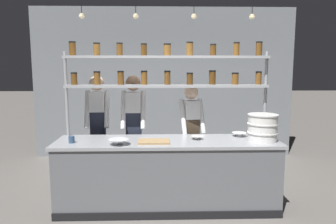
{
  "coord_description": "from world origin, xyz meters",
  "views": [
    {
      "loc": [
        -0.12,
        -4.19,
        1.9
      ],
      "look_at": [
        0.01,
        0.2,
        1.27
      ],
      "focal_mm": 35.0,
      "sensor_mm": 36.0,
      "label": 1
    }
  ],
  "objects": [
    {
      "name": "prep_bowl_center_back",
      "position": [
        0.39,
        0.04,
        0.94
      ],
      "size": [
        0.17,
        0.17,
        0.05
      ],
      "color": "silver",
      "rests_on": "prep_counter"
    },
    {
      "name": "chef_left",
      "position": [
        -1.03,
        0.7,
        1.01
      ],
      "size": [
        0.37,
        0.31,
        1.74
      ],
      "rotation": [
        0.0,
        0.0,
        0.04
      ],
      "color": "black",
      "rests_on": "ground_plane"
    },
    {
      "name": "container_stack",
      "position": [
        1.23,
        -0.07,
        1.1
      ],
      "size": [
        0.39,
        0.39,
        0.35
      ],
      "color": "white",
      "rests_on": "prep_counter"
    },
    {
      "name": "prep_bowl_near_left",
      "position": [
        0.99,
        0.2,
        0.95
      ],
      "size": [
        0.2,
        0.2,
        0.06
      ],
      "color": "white",
      "rests_on": "prep_counter"
    },
    {
      "name": "cutting_board",
      "position": [
        -0.18,
        -0.11,
        0.93
      ],
      "size": [
        0.4,
        0.26,
        0.02
      ],
      "color": "#A88456",
      "rests_on": "prep_counter"
    },
    {
      "name": "pendant_light_row",
      "position": [
        -0.02,
        0.0,
        2.52
      ],
      "size": [
        2.19,
        0.07,
        0.54
      ],
      "color": "black"
    },
    {
      "name": "chef_right",
      "position": [
        0.36,
        0.56,
        0.92
      ],
      "size": [
        0.41,
        0.34,
        1.61
      ],
      "rotation": [
        0.0,
        0.0,
        0.27
      ],
      "color": "black",
      "rests_on": "ground_plane"
    },
    {
      "name": "prep_counter",
      "position": [
        0.0,
        -0.0,
        0.46
      ],
      "size": [
        2.92,
        0.76,
        0.92
      ],
      "color": "slate",
      "rests_on": "ground_plane"
    },
    {
      "name": "serving_cup_front",
      "position": [
        -1.22,
        -0.11,
        0.96
      ],
      "size": [
        0.08,
        0.08,
        0.09
      ],
      "color": "#334C70",
      "rests_on": "prep_counter"
    },
    {
      "name": "ground_plane",
      "position": [
        0.0,
        0.0,
        0.0
      ],
      "size": [
        40.0,
        40.0,
        0.0
      ],
      "primitive_type": "plane",
      "color": "slate"
    },
    {
      "name": "spice_shelf_unit",
      "position": [
        -0.0,
        0.33,
        1.77
      ],
      "size": [
        2.8,
        0.28,
        2.22
      ],
      "color": "#999BA0",
      "rests_on": "ground_plane"
    },
    {
      "name": "chef_center",
      "position": [
        -0.48,
        0.59,
        1.02
      ],
      "size": [
        0.36,
        0.3,
        1.75
      ],
      "rotation": [
        0.0,
        0.0,
        -0.01
      ],
      "color": "black",
      "rests_on": "ground_plane"
    },
    {
      "name": "prep_bowl_center_front",
      "position": [
        -0.61,
        -0.23,
        0.95
      ],
      "size": [
        0.26,
        0.26,
        0.07
      ],
      "color": "silver",
      "rests_on": "prep_counter"
    },
    {
      "name": "back_wall",
      "position": [
        0.0,
        2.59,
        1.52
      ],
      "size": [
        5.32,
        0.12,
        3.05
      ],
      "primitive_type": "cube",
      "color": "gray",
      "rests_on": "ground_plane"
    }
  ]
}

